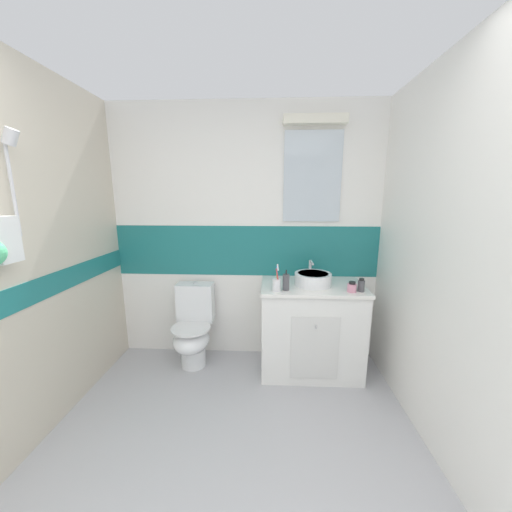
% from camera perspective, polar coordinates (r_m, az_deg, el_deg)
% --- Properties ---
extents(ground_plane, '(3.20, 3.48, 0.04)m').
position_cam_1_polar(ground_plane, '(2.31, -4.84, -33.90)').
color(ground_plane, '#B2B2B7').
extents(wall_back_tiled, '(3.20, 0.20, 2.50)m').
position_cam_1_polar(wall_back_tiled, '(2.88, -1.76, 4.38)').
color(wall_back_tiled, white).
rests_on(wall_back_tiled, ground_plane).
extents(wall_left_shower_alcove, '(0.26, 3.48, 2.50)m').
position_cam_1_polar(wall_left_shower_alcove, '(2.29, -41.28, -0.83)').
color(wall_left_shower_alcove, beige).
rests_on(wall_left_shower_alcove, ground_plane).
extents(wall_right_plain, '(0.10, 3.48, 2.50)m').
position_cam_1_polar(wall_right_plain, '(1.98, 36.75, -1.76)').
color(wall_right_plain, white).
rests_on(wall_right_plain, ground_plane).
extents(vanity_cabinet, '(0.92, 0.58, 0.85)m').
position_cam_1_polar(vanity_cabinet, '(2.82, 10.80, -13.80)').
color(vanity_cabinet, white).
rests_on(vanity_cabinet, ground_plane).
extents(sink_basin, '(0.33, 0.37, 0.19)m').
position_cam_1_polar(sink_basin, '(2.64, 11.25, -4.41)').
color(sink_basin, white).
rests_on(sink_basin, vanity_cabinet).
extents(toilet, '(0.37, 0.50, 0.80)m').
position_cam_1_polar(toilet, '(2.95, -12.39, -13.91)').
color(toilet, white).
rests_on(toilet, ground_plane).
extents(toothbrush_cup, '(0.07, 0.07, 0.23)m').
position_cam_1_polar(toothbrush_cup, '(2.43, 4.14, -5.53)').
color(toothbrush_cup, white).
rests_on(toothbrush_cup, vanity_cabinet).
extents(soap_dispenser, '(0.06, 0.06, 0.18)m').
position_cam_1_polar(soap_dispenser, '(2.45, 5.99, -5.19)').
color(soap_dispenser, '#4C4C51').
rests_on(soap_dispenser, vanity_cabinet).
extents(hair_gel_jar, '(0.08, 0.08, 0.09)m').
position_cam_1_polar(hair_gel_jar, '(2.54, 18.56, -5.91)').
color(hair_gel_jar, pink).
rests_on(hair_gel_jar, vanity_cabinet).
extents(lotion_bottle_short, '(0.06, 0.06, 0.11)m').
position_cam_1_polar(lotion_bottle_short, '(2.57, 20.22, -5.51)').
color(lotion_bottle_short, '#4C4C51').
rests_on(lotion_bottle_short, vanity_cabinet).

